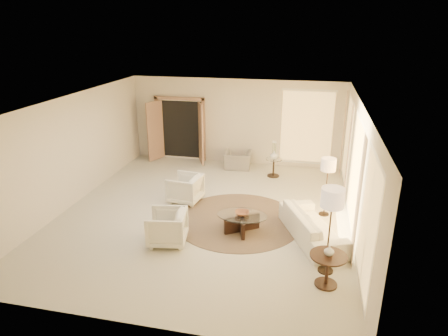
% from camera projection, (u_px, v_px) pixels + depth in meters
% --- Properties ---
extents(room, '(7.04, 8.04, 2.83)m').
position_uv_depth(room, '(204.00, 161.00, 9.48)').
color(room, beige).
rests_on(room, ground).
extents(windows_right, '(0.10, 6.40, 2.40)m').
position_uv_depth(windows_right, '(355.00, 172.00, 8.88)').
color(windows_right, '#F7C163').
rests_on(windows_right, room).
extents(window_back_corner, '(1.70, 0.10, 2.40)m').
position_uv_depth(window_back_corner, '(307.00, 127.00, 12.65)').
color(window_back_corner, '#F7C163').
rests_on(window_back_corner, room).
extents(curtains_right, '(0.06, 5.20, 2.60)m').
position_uv_depth(curtains_right, '(349.00, 161.00, 9.74)').
color(curtains_right, '#CAAD90').
rests_on(curtains_right, room).
extents(french_doors, '(1.95, 0.66, 2.16)m').
position_uv_depth(french_doors, '(180.00, 130.00, 13.48)').
color(french_doors, '#A87E5F').
rests_on(french_doors, room).
extents(area_rug, '(3.56, 3.56, 0.01)m').
position_uv_depth(area_rug, '(238.00, 220.00, 9.64)').
color(area_rug, '#3B2B1E').
rests_on(area_rug, room).
extents(sofa, '(1.61, 2.26, 0.62)m').
position_uv_depth(sofa, '(313.00, 226.00, 8.73)').
color(sofa, white).
rests_on(sofa, room).
extents(armchair_left, '(0.83, 0.88, 0.81)m').
position_uv_depth(armchair_left, '(185.00, 187.00, 10.51)').
color(armchair_left, white).
rests_on(armchair_left, room).
extents(armchair_right, '(0.87, 0.91, 0.81)m').
position_uv_depth(armchair_right, '(167.00, 226.00, 8.52)').
color(armchair_right, white).
rests_on(armchair_right, room).
extents(accent_chair, '(0.91, 0.64, 0.75)m').
position_uv_depth(accent_chair, '(238.00, 157.00, 12.91)').
color(accent_chair, gray).
rests_on(accent_chair, room).
extents(coffee_table, '(1.47, 1.47, 0.42)m').
position_uv_depth(coffee_table, '(242.00, 221.00, 9.03)').
color(coffee_table, black).
rests_on(coffee_table, room).
extents(end_table, '(0.66, 0.66, 0.62)m').
position_uv_depth(end_table, '(328.00, 265.00, 7.12)').
color(end_table, black).
rests_on(end_table, room).
extents(side_table, '(0.49, 0.49, 0.57)m').
position_uv_depth(side_table, '(274.00, 166.00, 12.25)').
color(side_table, '#2C211A').
rests_on(side_table, room).
extents(floor_lamp_near, '(0.36, 0.36, 1.47)m').
position_uv_depth(floor_lamp_near, '(328.00, 167.00, 9.48)').
color(floor_lamp_near, '#2C211A').
rests_on(floor_lamp_near, room).
extents(floor_lamp_far, '(0.42, 0.42, 1.72)m').
position_uv_depth(floor_lamp_far, '(332.00, 202.00, 7.16)').
color(floor_lamp_far, '#2C211A').
rests_on(floor_lamp_far, room).
extents(bowl, '(0.36, 0.36, 0.08)m').
position_uv_depth(bowl, '(242.00, 213.00, 8.96)').
color(bowl, brown).
rests_on(bowl, coffee_table).
extents(end_vase, '(0.23, 0.23, 0.19)m').
position_uv_depth(end_vase, '(329.00, 251.00, 7.02)').
color(end_vase, white).
rests_on(end_vase, end_table).
extents(side_vase, '(0.27, 0.27, 0.25)m').
position_uv_depth(side_vase, '(274.00, 155.00, 12.13)').
color(side_vase, white).
rests_on(side_vase, side_table).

